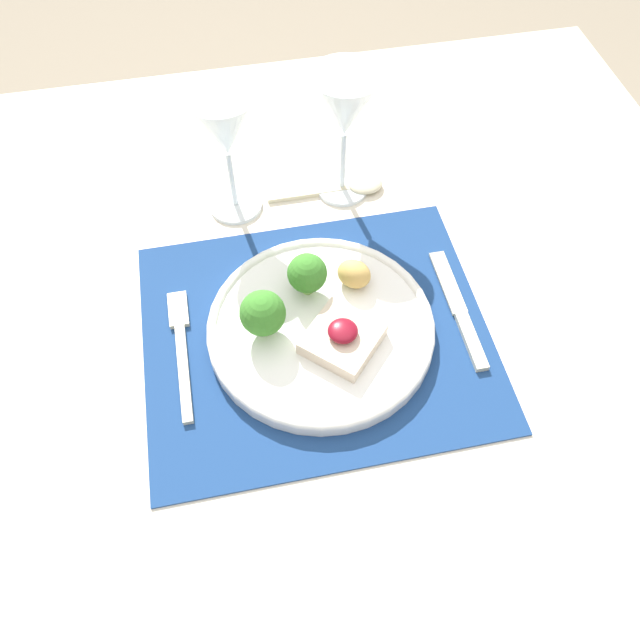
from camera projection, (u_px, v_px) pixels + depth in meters
The scene contains 9 objects.
ground_plane at pixel (318, 514), 1.38m from camera, with size 8.00×8.00×0.00m, color gray.
dining_table at pixel (316, 369), 0.85m from camera, with size 1.22×1.15×0.74m.
placemat at pixel (316, 334), 0.77m from camera, with size 0.42×0.36×0.00m, color navy.
dinner_plate at pixel (318, 321), 0.76m from camera, with size 0.28×0.28×0.08m.
fork at pixel (181, 344), 0.76m from camera, with size 0.02×0.18×0.01m.
knife at pixel (461, 316), 0.78m from camera, with size 0.02×0.18×0.01m.
spoon at pixel (353, 186), 0.91m from camera, with size 0.17×0.04×0.01m.
wine_glass_near at pixel (345, 110), 0.80m from camera, with size 0.09×0.09×0.19m.
wine_glass_far at pixel (224, 130), 0.79m from camera, with size 0.09×0.09×0.19m.
Camera 1 is at (-0.08, -0.41, 1.39)m, focal length 35.00 mm.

